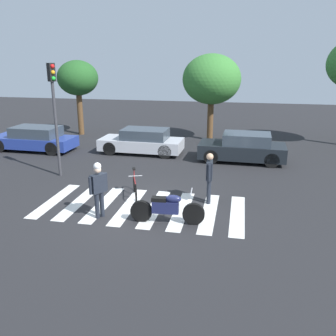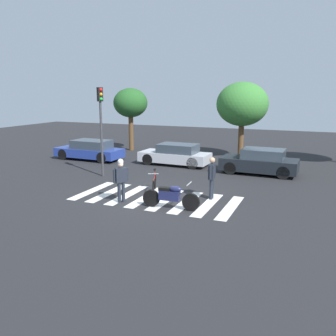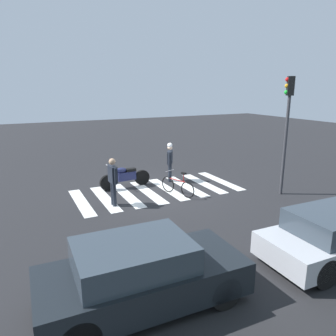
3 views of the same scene
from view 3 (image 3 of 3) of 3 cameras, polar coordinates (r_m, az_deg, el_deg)
name	(u,v)px [view 3 (image 3 of 3)]	position (r m, az deg, el deg)	size (l,w,h in m)	color
ground_plane	(158,190)	(13.25, -1.83, -4.06)	(60.00, 60.00, 0.00)	#232326
police_motorcycle	(125,177)	(13.62, -7.67, -1.62)	(2.25, 0.62, 1.05)	black
leaning_bicycle	(178,186)	(12.61, 1.75, -3.27)	(0.68, 1.62, 0.99)	black
officer_on_foot	(113,179)	(11.48, -9.89, -1.91)	(0.23, 0.69, 1.75)	#1E232D
officer_by_motorcycle	(170,159)	(14.30, 0.35, 1.59)	(0.43, 0.58, 1.78)	#1E232D
crosswalk_stripes	(158,190)	(13.25, -1.83, -4.04)	(6.75, 3.16, 0.01)	silver
car_black_suv	(141,275)	(6.50, -4.83, -18.57)	(4.08, 1.85, 1.37)	black
traffic_light_pole	(287,118)	(13.01, 20.65, 8.44)	(0.36, 0.33, 4.58)	#38383D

